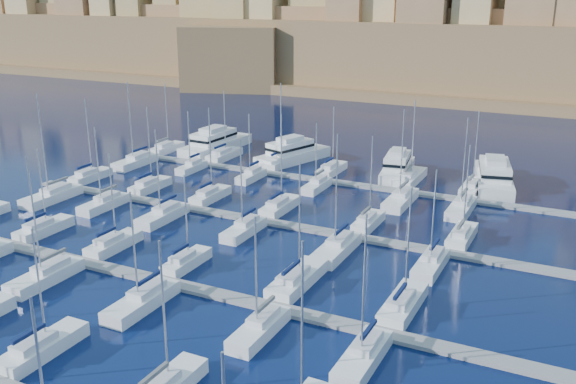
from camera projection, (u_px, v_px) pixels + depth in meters
The scene contains 43 objects.
ground at pixel (230, 248), 80.86m from camera, with size 600.00×600.00×0.00m, color black.
pontoon_mid_near at pixel (173, 284), 70.55m from camera, with size 84.00×2.00×0.40m, color slate.
pontoon_mid_far at pixel (267, 222), 89.33m from camera, with size 84.00×2.00×0.40m, color slate.
pontoon_far at pixel (329, 181), 108.11m from camera, with size 84.00×2.00×0.40m, color slate.
sailboat_3 at pixel (42, 348), 57.01m from camera, with size 2.66×8.85×12.15m.
sailboat_13 at pixel (44, 229), 85.31m from camera, with size 2.57×8.55×11.79m.
sailboat_14 at pixel (113, 244), 80.16m from camera, with size 2.52×8.40×12.57m.
sailboat_15 at pixel (186, 261), 75.03m from camera, with size 2.26×7.54×11.43m.
sailboat_16 at pixel (297, 280), 70.24m from camera, with size 3.03×10.08×14.24m.
sailboat_17 at pixel (403, 304), 64.81m from camera, with size 2.80×9.35×13.22m.
sailboat_20 at pixel (46, 276), 71.21m from camera, with size 2.81×9.37×14.93m.
sailboat_21 at pixel (142, 301), 65.47m from camera, with size 2.85×9.48×12.93m.
sailboat_22 at pixel (260, 328), 60.22m from camera, with size 2.54×8.46×12.39m.
sailboat_23 at pixel (363, 356), 55.65m from camera, with size 2.66×8.86×14.32m.
sailboat_24 at pixel (90, 176), 109.19m from camera, with size 2.51×8.37×14.09m.
sailboat_25 at pixel (150, 186), 103.80m from camera, with size 2.51×8.37×13.77m.
sailboat_26 at pixel (210, 195), 98.92m from camera, with size 2.52×8.40×14.60m.
sailboat_27 at pixel (280, 206), 94.00m from camera, with size 2.64×8.79×14.66m.
sailboat_28 at pixel (368, 222), 87.76m from camera, with size 2.36×7.87×12.95m.
sailboat_29 at pixel (462, 236), 82.70m from camera, with size 2.56×8.55×12.96m.
sailboat_30 at pixel (52, 196), 98.56m from camera, with size 3.09×10.31×16.94m.
sailboat_31 at pixel (104, 204), 95.16m from camera, with size 2.62×8.72×12.73m.
sailboat_32 at pixel (163, 215), 90.27m from camera, with size 2.78×9.26×13.47m.
sailboat_33 at pixel (244, 229), 85.10m from camera, with size 2.54×8.46×13.25m.
sailboat_34 at pixel (337, 248), 78.76m from camera, with size 2.97×9.91×15.48m.
sailboat_35 at pixel (431, 264), 74.41m from camera, with size 2.60×8.65×12.49m.
sailboat_36 at pixel (167, 148), 128.18m from camera, with size 2.56×8.53×13.88m.
sailboat_37 at pixel (224, 155), 122.93m from camera, with size 2.80×9.33×13.26m.
sailboat_38 at pixel (280, 162), 117.83m from camera, with size 2.79×9.30×15.50m.
sailboat_39 at pixel (331, 169), 113.14m from camera, with size 2.60×8.65×12.13m.
sailboat_40 at pixel (410, 178), 108.06m from camera, with size 3.18×10.60×14.09m.
sailboat_41 at pixel (472, 187), 102.87m from camera, with size 2.64×8.80×13.45m.
sailboat_42 at pixel (136, 162), 118.17m from camera, with size 3.05×10.16×15.80m.
sailboat_43 at pixel (192, 167), 114.56m from camera, with size 2.17×7.23×11.21m.
sailboat_44 at pixel (251, 176), 109.29m from camera, with size 2.22×7.40×11.78m.
sailboat_45 at pixel (317, 186), 103.95m from camera, with size 2.31×7.69×11.37m.
sailboat_46 at pixel (401, 200), 96.90m from camera, with size 3.00×9.99×14.91m.
sailboat_47 at pixel (461, 208), 93.32m from camera, with size 2.82×9.41×14.44m.
motor_yacht_a at pixel (215, 142), 128.79m from camera, with size 6.34×18.51×5.25m.
motor_yacht_b at pixel (292, 153), 120.40m from camera, with size 9.53×16.78×5.25m.
motor_yacht_c at pixel (397, 167), 110.94m from camera, with size 6.61×14.97×5.25m.
motor_yacht_d at pixel (494, 176), 105.72m from camera, with size 9.29×18.90×5.25m.
fortified_city at pixel (476, 41), 209.01m from camera, with size 460.00×108.95×59.52m.
Camera 1 is at (39.86, -63.86, 31.20)m, focal length 40.00 mm.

